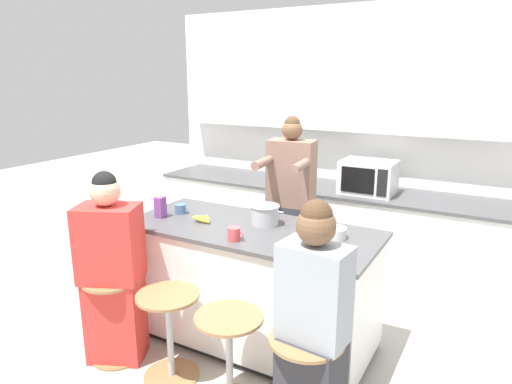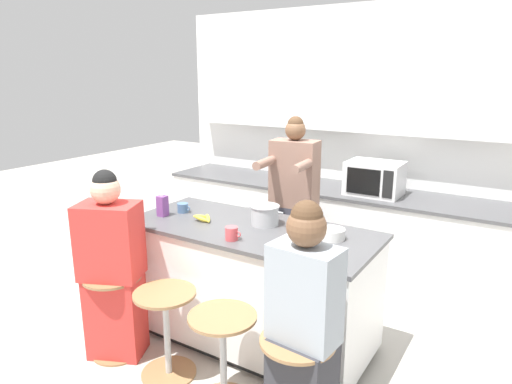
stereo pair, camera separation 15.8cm
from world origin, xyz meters
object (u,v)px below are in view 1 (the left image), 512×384
juice_carton (160,207)px  coffee_cup_near (181,209)px  person_wrapped_blanket (112,273)px  fruit_bowl (334,233)px  cooking_pot (265,215)px  bar_stool_center_left (169,329)px  microwave (368,177)px  person_cooking (291,215)px  kitchen_island (251,285)px  potted_plant (293,170)px  bar_stool_center_right (229,353)px  bar_stool_rightmost (306,378)px  banana_bunch (203,219)px  person_seated_near (312,332)px  coffee_cup_far (234,234)px  bar_stool_leftmost (114,311)px

juice_carton → coffee_cup_near: bearing=65.4°
person_wrapped_blanket → fruit_bowl: (1.34, 0.76, 0.30)m
cooking_pot → coffee_cup_near: (-0.73, -0.09, -0.04)m
bar_stool_center_left → microwave: (0.69, 2.15, 0.70)m
person_cooking → microwave: 0.94m
bar_stool_center_left → person_cooking: 1.45m
kitchen_island → person_cooking: person_cooking is taller
microwave → potted_plant: (-0.81, 0.05, -0.02)m
bar_stool_center_right → coffee_cup_near: bearing=141.7°
person_cooking → fruit_bowl: bearing=-50.6°
bar_stool_center_left → bar_stool_rightmost: (1.00, -0.03, 0.00)m
person_cooking → person_wrapped_blanket: size_ratio=1.21×
coffee_cup_near → banana_bunch: bearing=-18.4°
kitchen_island → bar_stool_center_right: kitchen_island is taller
banana_bunch → potted_plant: potted_plant is taller
microwave → person_cooking: bearing=-118.6°
bar_stool_center_left → person_cooking: size_ratio=0.37×
bar_stool_center_right → person_seated_near: (0.53, 0.03, 0.29)m
banana_bunch → juice_carton: (-0.36, -0.06, 0.06)m
bar_stool_rightmost → person_seated_near: 0.29m
person_cooking → coffee_cup_far: person_cooking is taller
bar_stool_center_left → kitchen_island: bearing=69.2°
person_seated_near → coffee_cup_far: 0.89m
cooking_pot → microwave: microwave is taller
banana_bunch → juice_carton: 0.37m
bar_stool_center_right → person_seated_near: size_ratio=0.44×
kitchen_island → person_seated_near: person_seated_near is taller
bar_stool_center_right → coffee_cup_far: size_ratio=5.22×
bar_stool_center_left → juice_carton: juice_carton is taller
person_wrapped_blanket → bar_stool_center_left: bearing=-22.7°
bar_stool_rightmost → coffee_cup_far: bearing=150.6°
bar_stool_rightmost → cooking_pot: cooking_pot is taller
bar_stool_leftmost → coffee_cup_near: bearing=83.1°
person_cooking → cooking_pot: (0.06, -0.58, 0.17)m
bar_stool_leftmost → bar_stool_center_left: size_ratio=1.00×
cooking_pot → juice_carton: (-0.80, -0.24, 0.01)m
person_seated_near → coffee_cup_near: person_seated_near is taller
kitchen_island → microwave: 1.67m
potted_plant → bar_stool_center_left: bearing=-86.9°
bar_stool_center_left → bar_stool_center_right: bearing=-4.3°
bar_stool_rightmost → person_seated_near: bearing=34.3°
person_wrapped_blanket → coffee_cup_far: 0.92m
fruit_bowl → juice_carton: juice_carton is taller
person_cooking → potted_plant: person_cooking is taller
kitchen_island → cooking_pot: bearing=62.2°
juice_carton → cooking_pot: bearing=16.9°
kitchen_island → bar_stool_center_left: size_ratio=3.02×
kitchen_island → bar_stool_rightmost: size_ratio=3.02×
bar_stool_center_left → juice_carton: (-0.49, 0.53, 0.64)m
juice_carton → potted_plant: (0.37, 1.67, 0.03)m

